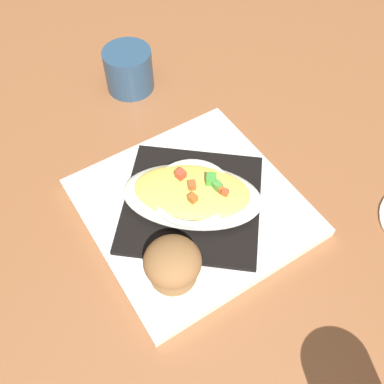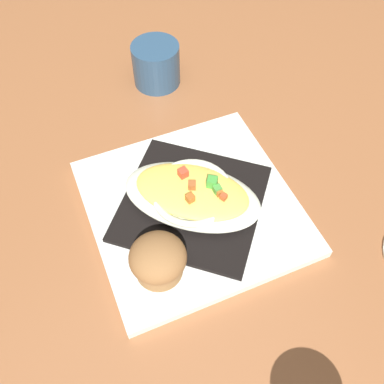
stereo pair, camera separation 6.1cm
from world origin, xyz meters
TOP-DOWN VIEW (x-y plane):
  - ground_plane at (0.00, 0.00)m, footprint 2.60×2.60m
  - square_plate at (0.00, 0.00)m, footprint 0.33×0.33m
  - folded_napkin at (0.00, 0.00)m, footprint 0.27×0.27m
  - gratin_dish at (0.00, 0.00)m, footprint 0.22×0.22m
  - muffin at (0.07, -0.09)m, footprint 0.07×0.07m
  - coffee_mug at (-0.28, 0.09)m, footprint 0.11×0.09m

SIDE VIEW (x-z plane):
  - ground_plane at x=0.00m, z-range 0.00..0.00m
  - square_plate at x=0.00m, z-range 0.00..0.01m
  - folded_napkin at x=0.00m, z-range 0.01..0.02m
  - coffee_mug at x=-0.28m, z-range 0.00..0.07m
  - gratin_dish at x=0.00m, z-range 0.02..0.06m
  - muffin at x=0.07m, z-range 0.02..0.07m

